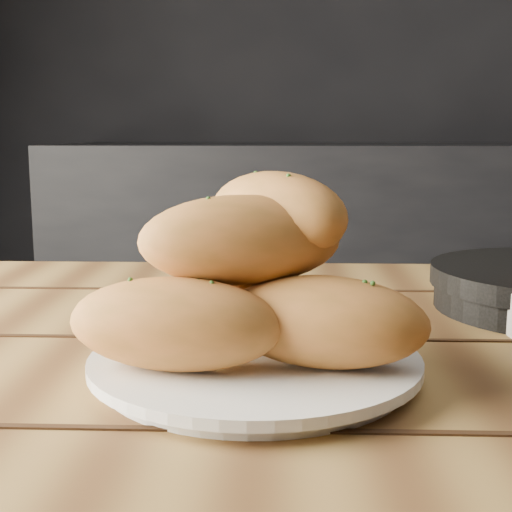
# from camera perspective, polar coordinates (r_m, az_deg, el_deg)

# --- Properties ---
(table) EXTENTS (1.64, 0.96, 0.75)m
(table) POSITION_cam_1_polar(r_m,az_deg,el_deg) (0.59, 12.95, -17.59)
(table) COLOR olive
(table) RESTS_ON ground
(plate) EXTENTS (0.25, 0.25, 0.02)m
(plate) POSITION_cam_1_polar(r_m,az_deg,el_deg) (0.54, -0.08, -8.76)
(plate) COLOR silver
(plate) RESTS_ON table
(bread_rolls) EXTENTS (0.26, 0.21, 0.14)m
(bread_rolls) POSITION_cam_1_polar(r_m,az_deg,el_deg) (0.53, -0.24, -1.88)
(bread_rolls) COLOR #B66A32
(bread_rolls) RESTS_ON plate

